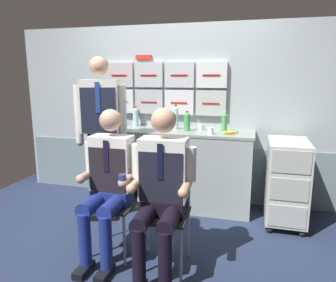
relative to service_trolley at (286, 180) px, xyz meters
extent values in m
cube|color=#222D47|center=(-1.30, -0.92, -0.50)|extent=(4.80, 4.80, 0.04)
cube|color=#A3B1B4|center=(-1.30, 0.46, 0.60)|extent=(4.20, 0.06, 2.15)
cube|color=gray|center=(-1.30, 0.42, -0.13)|extent=(4.12, 0.01, 0.70)
cube|color=silver|center=(-2.02, 0.40, 0.75)|extent=(0.36, 0.06, 0.30)
cylinder|color=red|center=(-2.02, 0.36, 0.75)|extent=(0.20, 0.01, 0.01)
cube|color=#A7ADB0|center=(-1.63, 0.40, 0.75)|extent=(0.36, 0.06, 0.30)
cylinder|color=red|center=(-1.63, 0.36, 0.75)|extent=(0.20, 0.01, 0.01)
cube|color=silver|center=(-1.25, 0.40, 0.75)|extent=(0.36, 0.06, 0.30)
cylinder|color=red|center=(-1.25, 0.36, 0.75)|extent=(0.20, 0.01, 0.01)
cube|color=#B0B5B2|center=(-0.86, 0.40, 0.75)|extent=(0.36, 0.06, 0.30)
cylinder|color=red|center=(-0.86, 0.36, 0.75)|extent=(0.20, 0.01, 0.01)
cube|color=#B4ACAE|center=(-2.02, 0.40, 1.08)|extent=(0.36, 0.06, 0.30)
cylinder|color=red|center=(-2.02, 0.36, 1.08)|extent=(0.20, 0.01, 0.01)
cube|color=#AFB6BA|center=(-1.63, 0.40, 1.08)|extent=(0.36, 0.06, 0.30)
cylinder|color=red|center=(-1.63, 0.36, 1.08)|extent=(0.20, 0.01, 0.01)
cube|color=#B5BCBF|center=(-1.25, 0.40, 1.08)|extent=(0.36, 0.06, 0.30)
cylinder|color=red|center=(-1.25, 0.36, 1.08)|extent=(0.20, 0.01, 0.01)
cube|color=silver|center=(-0.86, 0.40, 1.08)|extent=(0.36, 0.06, 0.30)
cylinder|color=red|center=(-0.86, 0.36, 1.08)|extent=(0.20, 0.01, 0.01)
cube|color=red|center=(-1.71, 0.41, 1.29)|extent=(0.20, 0.02, 0.05)
cube|color=#97A19D|center=(-1.12, 0.17, -0.03)|extent=(1.54, 0.52, 0.89)
cube|color=gray|center=(-1.12, 0.17, 0.43)|extent=(1.57, 0.53, 0.03)
sphere|color=black|center=(-0.15, -0.27, -0.44)|extent=(0.07, 0.07, 0.07)
sphere|color=black|center=(0.16, -0.27, -0.44)|extent=(0.07, 0.07, 0.07)
sphere|color=black|center=(-0.15, 0.28, -0.44)|extent=(0.07, 0.07, 0.07)
sphere|color=black|center=(0.16, 0.28, -0.44)|extent=(0.07, 0.07, 0.07)
cube|color=beige|center=(0.00, 0.00, 0.00)|extent=(0.40, 0.64, 0.82)
cube|color=#ADB0A8|center=(0.00, -0.32, -0.27)|extent=(0.35, 0.01, 0.22)
cube|color=#ADB0A8|center=(0.00, -0.32, 0.00)|extent=(0.35, 0.01, 0.22)
cube|color=#ADB0A8|center=(0.00, -0.32, 0.28)|extent=(0.35, 0.01, 0.22)
cylinder|color=#28282D|center=(0.00, -0.30, 0.39)|extent=(0.32, 0.02, 0.02)
cylinder|color=#A8AAAF|center=(-1.69, -1.18, -0.26)|extent=(0.02, 0.02, 0.44)
cylinder|color=#A8AAAF|center=(-1.33, -1.18, -0.26)|extent=(0.02, 0.02, 0.44)
cylinder|color=#A8AAAF|center=(-1.69, -0.82, -0.26)|extent=(0.02, 0.02, 0.44)
cylinder|color=#A8AAAF|center=(-1.33, -0.82, -0.26)|extent=(0.02, 0.02, 0.44)
cube|color=#272927|center=(-1.51, -1.00, -0.03)|extent=(0.40, 0.40, 0.02)
cube|color=#272927|center=(-1.51, -0.81, 0.18)|extent=(0.37, 0.03, 0.40)
cylinder|color=#A8AAAF|center=(-1.69, -0.82, 0.18)|extent=(0.02, 0.02, 0.40)
cylinder|color=#A8AAAF|center=(-1.33, -0.82, 0.18)|extent=(0.02, 0.02, 0.40)
cube|color=black|center=(-1.60, -1.38, -0.45)|extent=(0.09, 0.22, 0.06)
cube|color=black|center=(-1.42, -1.38, -0.45)|extent=(0.09, 0.22, 0.06)
cylinder|color=navy|center=(-1.60, -1.34, -0.20)|extent=(0.10, 0.10, 0.43)
cylinder|color=navy|center=(-1.42, -1.34, -0.20)|extent=(0.10, 0.10, 0.43)
cylinder|color=navy|center=(-1.60, -1.17, 0.03)|extent=(0.13, 0.37, 0.13)
cylinder|color=navy|center=(-1.42, -1.17, 0.03)|extent=(0.13, 0.37, 0.13)
cube|color=navy|center=(-1.51, -1.00, 0.04)|extent=(0.33, 0.20, 0.12)
cube|color=white|center=(-1.51, -0.98, 0.34)|extent=(0.35, 0.20, 0.47)
cube|color=black|center=(-1.51, -1.08, 0.30)|extent=(0.32, 0.01, 0.37)
cube|color=black|center=(-1.51, -1.09, 0.42)|extent=(0.04, 0.01, 0.26)
cylinder|color=white|center=(-1.72, -0.98, 0.39)|extent=(0.08, 0.08, 0.25)
cylinder|color=tan|center=(-1.70, -1.09, 0.24)|extent=(0.07, 0.23, 0.07)
sphere|color=tan|center=(-1.70, -1.19, 0.24)|extent=(0.08, 0.08, 0.08)
cylinder|color=white|center=(-1.31, -0.98, 0.39)|extent=(0.08, 0.08, 0.25)
cylinder|color=tan|center=(-1.33, -1.09, 0.24)|extent=(0.07, 0.23, 0.07)
sphere|color=tan|center=(-1.33, -1.19, 0.24)|extent=(0.08, 0.08, 0.08)
cylinder|color=navy|center=(-1.33, -1.19, 0.28)|extent=(0.06, 0.06, 0.06)
sphere|color=tan|center=(-1.51, -0.98, 0.71)|extent=(0.19, 0.19, 0.19)
ellipsoid|color=tan|center=(-1.51, -0.97, 0.72)|extent=(0.18, 0.17, 0.13)
cylinder|color=#A8AAAF|center=(-1.19, -1.30, -0.26)|extent=(0.02, 0.02, 0.44)
cylinder|color=#A8AAAF|center=(-0.83, -1.28, -0.26)|extent=(0.02, 0.02, 0.44)
cylinder|color=#A8AAAF|center=(-1.21, -0.94, -0.26)|extent=(0.02, 0.02, 0.44)
cylinder|color=#A8AAAF|center=(-0.85, -0.92, -0.26)|extent=(0.02, 0.02, 0.44)
cube|color=#272927|center=(-1.02, -1.11, -0.03)|extent=(0.42, 0.42, 0.02)
cube|color=#272927|center=(-1.03, -0.92, 0.18)|extent=(0.37, 0.05, 0.40)
cylinder|color=#A8AAAF|center=(-1.21, -0.94, 0.18)|extent=(0.02, 0.02, 0.40)
cylinder|color=#A8AAAF|center=(-0.85, -0.92, 0.18)|extent=(0.02, 0.02, 0.40)
cylinder|color=black|center=(-1.10, -1.46, -0.20)|extent=(0.10, 0.10, 0.43)
cylinder|color=black|center=(-0.91, -1.45, -0.20)|extent=(0.10, 0.10, 0.43)
cylinder|color=black|center=(-1.11, -1.29, 0.03)|extent=(0.15, 0.40, 0.13)
cylinder|color=black|center=(-0.92, -1.28, 0.03)|extent=(0.15, 0.40, 0.13)
cube|color=black|center=(-1.02, -1.11, 0.04)|extent=(0.36, 0.22, 0.12)
cube|color=white|center=(-1.02, -1.09, 0.35)|extent=(0.38, 0.22, 0.49)
cube|color=black|center=(-1.02, -1.19, 0.31)|extent=(0.34, 0.03, 0.39)
cube|color=black|center=(-1.02, -1.20, 0.44)|extent=(0.04, 0.01, 0.28)
cylinder|color=white|center=(-1.24, -1.10, 0.40)|extent=(0.08, 0.08, 0.27)
cylinder|color=tan|center=(-1.21, -1.21, 0.25)|extent=(0.08, 0.25, 0.07)
sphere|color=tan|center=(-1.21, -1.32, 0.25)|extent=(0.08, 0.08, 0.08)
cylinder|color=white|center=(-0.81, -1.08, 0.40)|extent=(0.08, 0.08, 0.27)
cylinder|color=tan|center=(-0.82, -1.19, 0.25)|extent=(0.08, 0.25, 0.07)
sphere|color=tan|center=(-0.82, -1.30, 0.25)|extent=(0.08, 0.08, 0.08)
sphere|color=tan|center=(-1.02, -1.09, 0.73)|extent=(0.20, 0.20, 0.20)
ellipsoid|color=#56371C|center=(-1.02, -1.07, 0.75)|extent=(0.20, 0.18, 0.14)
cube|color=black|center=(-2.02, -0.40, -0.45)|extent=(0.15, 0.26, 0.06)
cube|color=black|center=(-1.82, -0.35, -0.45)|extent=(0.15, 0.26, 0.06)
cylinder|color=black|center=(-2.01, -0.37, 0.03)|extent=(0.12, 0.12, 0.90)
cylinder|color=black|center=(-1.84, -0.32, 0.03)|extent=(0.12, 0.12, 0.90)
cube|color=white|center=(-1.93, -0.35, 0.75)|extent=(0.43, 0.32, 0.55)
cube|color=#1C2133|center=(-1.90, -0.46, 0.72)|extent=(0.35, 0.11, 0.46)
cube|color=navy|center=(-1.89, -0.47, 0.85)|extent=(0.04, 0.02, 0.31)
cylinder|color=white|center=(-2.15, -0.41, 0.67)|extent=(0.08, 0.08, 0.61)
sphere|color=tan|center=(-2.15, -0.41, 0.36)|extent=(0.08, 0.08, 0.08)
cylinder|color=white|center=(-1.70, -0.28, 0.67)|extent=(0.08, 0.08, 0.61)
sphere|color=tan|center=(-1.70, -0.28, 0.36)|extent=(0.08, 0.08, 0.08)
sphere|color=tan|center=(-1.93, -0.35, 1.17)|extent=(0.19, 0.19, 0.19)
ellipsoid|color=#503C1F|center=(-1.93, -0.33, 1.18)|extent=(0.23, 0.22, 0.14)
cylinder|color=#459A4F|center=(-1.10, 0.16, 0.54)|extent=(0.07, 0.07, 0.19)
cone|color=#459A4F|center=(-1.10, 0.16, 0.65)|extent=(0.07, 0.07, 0.02)
cylinder|color=red|center=(-1.10, 0.16, 0.67)|extent=(0.03, 0.03, 0.02)
cylinder|color=silver|center=(-1.26, 0.25, 0.57)|extent=(0.06, 0.06, 0.25)
cone|color=silver|center=(-1.26, 0.25, 0.70)|extent=(0.06, 0.06, 0.02)
cylinder|color=red|center=(-1.26, 0.25, 0.72)|extent=(0.03, 0.03, 0.02)
cylinder|color=#ADD8E1|center=(-1.80, 0.33, 0.55)|extent=(0.07, 0.07, 0.21)
cone|color=#ADD8E1|center=(-1.80, 0.33, 0.66)|extent=(0.07, 0.07, 0.02)
cylinder|color=red|center=(-1.80, 0.33, 0.69)|extent=(0.03, 0.03, 0.02)
cylinder|color=#4AA454|center=(-0.68, 0.23, 0.54)|extent=(0.07, 0.07, 0.19)
cone|color=#4AA454|center=(-0.68, 0.23, 0.64)|extent=(0.07, 0.07, 0.02)
cylinder|color=silver|center=(-0.68, 0.23, 0.67)|extent=(0.03, 0.03, 0.02)
cylinder|color=silver|center=(-0.96, 0.28, 0.48)|extent=(0.07, 0.07, 0.07)
cylinder|color=#382114|center=(-0.96, 0.28, 0.50)|extent=(0.06, 0.06, 0.01)
cylinder|color=white|center=(-0.81, 0.03, 0.48)|extent=(0.06, 0.06, 0.07)
cylinder|color=#382114|center=(-0.81, 0.03, 0.51)|extent=(0.05, 0.05, 0.01)
ellipsoid|color=yellow|center=(-0.60, 0.08, 0.46)|extent=(0.17, 0.10, 0.04)
cylinder|color=#4C3819|center=(-0.52, 0.11, 0.47)|extent=(0.01, 0.01, 0.02)
camera|label=1|loc=(-0.35, -3.40, 1.07)|focal=34.13mm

